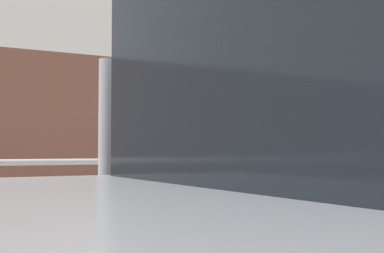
# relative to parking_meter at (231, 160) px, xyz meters

# --- Properties ---
(parking_meter) EXTENTS (0.19, 0.20, 1.39)m
(parking_meter) POSITION_rel_parking_meter_xyz_m (0.00, 0.00, 0.00)
(parking_meter) COLOR slate
(parking_meter) RESTS_ON sidewalk_curb
(pedestrian_at_meter) EXTENTS (0.63, 0.70, 1.76)m
(pedestrian_at_meter) POSITION_rel_parking_meter_xyz_m (-0.49, -0.02, -0.01)
(pedestrian_at_meter) COLOR black
(pedestrian_at_meter) RESTS_ON sidewalk_curb
(background_railing) EXTENTS (24.06, 0.06, 1.01)m
(background_railing) POSITION_rel_parking_meter_xyz_m (0.37, 2.50, -0.30)
(background_railing) COLOR gray
(background_railing) RESTS_ON sidewalk_curb
(backdrop_wall) EXTENTS (32.00, 0.50, 2.65)m
(backdrop_wall) POSITION_rel_parking_meter_xyz_m (0.37, 5.02, 0.13)
(backdrop_wall) COLOR brown
(backdrop_wall) RESTS_ON ground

